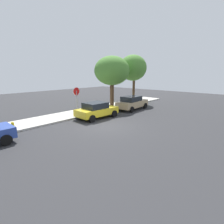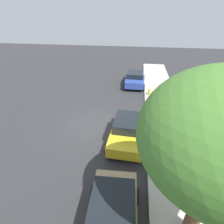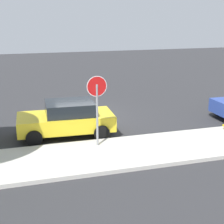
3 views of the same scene
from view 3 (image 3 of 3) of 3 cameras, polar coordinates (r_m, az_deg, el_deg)
The scene contains 4 objects.
ground_plane at distance 17.11m, azimuth -4.79°, elevation -0.81°, with size 60.00×60.00×0.00m, color #2D2D30.
sidewalk_curb at distance 12.45m, azimuth 0.08°, elevation -6.98°, with size 32.00×2.87×0.14m, color beige.
stop_sign at distance 12.53m, azimuth -2.51°, elevation 2.04°, with size 0.76×0.08×2.79m.
parked_car_yellow at distance 14.36m, azimuth -7.54°, elevation -1.08°, with size 4.00×2.23×1.46m.
Camera 3 is at (3.29, 16.06, 4.93)m, focal length 55.00 mm.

